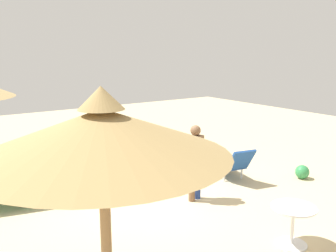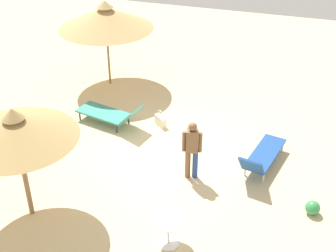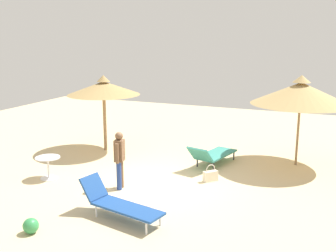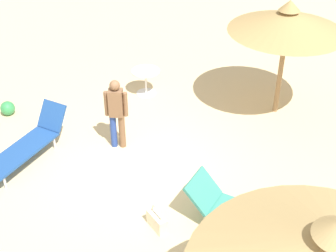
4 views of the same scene
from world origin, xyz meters
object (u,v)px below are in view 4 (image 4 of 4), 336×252
(lounge_chair_edge, at_px, (243,213))
(side_table_round, at_px, (146,78))
(parasol_umbrella_near_right, at_px, (288,21))
(person_standing_center, at_px, (116,111))
(lounge_chair_far_right, at_px, (29,143))
(handbag, at_px, (157,221))
(beach_ball, at_px, (8,108))

(lounge_chair_edge, relative_size, side_table_round, 3.04)
(parasol_umbrella_near_right, bearing_deg, side_table_round, 90.86)
(lounge_chair_edge, distance_m, side_table_round, 4.83)
(parasol_umbrella_near_right, distance_m, person_standing_center, 3.96)
(lounge_chair_far_right, height_order, person_standing_center, person_standing_center)
(handbag, relative_size, side_table_round, 0.71)
(parasol_umbrella_near_right, height_order, person_standing_center, parasol_umbrella_near_right)
(parasol_umbrella_near_right, bearing_deg, handbag, 160.23)
(parasol_umbrella_near_right, relative_size, lounge_chair_edge, 1.26)
(person_standing_center, bearing_deg, handbag, -144.57)
(parasol_umbrella_near_right, relative_size, person_standing_center, 1.72)
(lounge_chair_edge, height_order, side_table_round, lounge_chair_edge)
(lounge_chair_far_right, bearing_deg, beach_ball, 44.79)
(person_standing_center, height_order, beach_ball, person_standing_center)
(lounge_chair_far_right, xyz_separation_m, side_table_round, (3.05, -1.43, 0.07))
(parasol_umbrella_near_right, distance_m, handbag, 4.97)
(side_table_round, distance_m, beach_ball, 3.24)
(beach_ball, bearing_deg, parasol_umbrella_near_right, -72.79)
(parasol_umbrella_near_right, height_order, lounge_chair_far_right, parasol_umbrella_near_right)
(lounge_chair_far_right, distance_m, handbag, 3.21)
(side_table_round, bearing_deg, beach_ball, 122.84)
(handbag, relative_size, beach_ball, 1.49)
(parasol_umbrella_near_right, height_order, lounge_chair_edge, parasol_umbrella_near_right)
(lounge_chair_edge, height_order, lounge_chair_far_right, lounge_chair_far_right)
(lounge_chair_far_right, bearing_deg, person_standing_center, -61.60)
(lounge_chair_edge, relative_size, person_standing_center, 1.36)
(lounge_chair_edge, relative_size, handbag, 4.31)
(person_standing_center, xyz_separation_m, handbag, (-2.01, -1.43, -0.69))
(parasol_umbrella_near_right, distance_m, lounge_chair_edge, 4.32)
(side_table_round, height_order, beach_ball, side_table_round)
(person_standing_center, bearing_deg, side_table_round, 3.12)
(lounge_chair_far_right, bearing_deg, side_table_round, -25.04)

